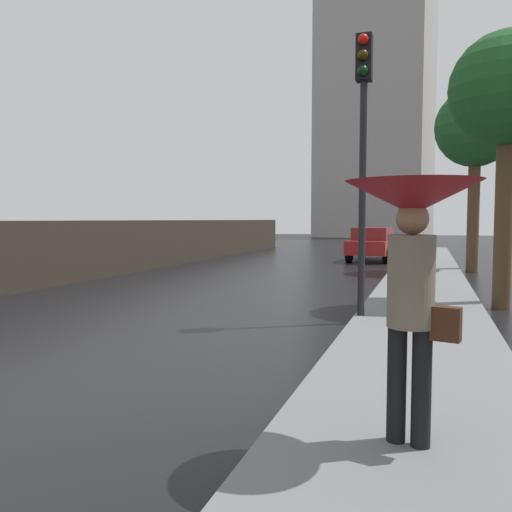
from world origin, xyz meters
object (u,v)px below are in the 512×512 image
Objects in this scene: traffic_light at (363,124)px; pedestrian_with_umbrella_near at (412,237)px; street_tree_far at (508,93)px; street_tree_near at (476,130)px; car_red_near_kerb at (373,243)px.

pedestrian_with_umbrella_near is at bearing -79.28° from traffic_light.
street_tree_far is (2.48, 2.39, 0.86)m from traffic_light.
pedestrian_with_umbrella_near is 15.48m from street_tree_near.
street_tree_far is at bearing -68.12° from car_red_near_kerb.
pedestrian_with_umbrella_near is (2.15, -19.23, 0.91)m from car_red_near_kerb.
pedestrian_with_umbrella_near is 0.41× the size of traffic_light.
car_red_near_kerb is 19.37m from pedestrian_with_umbrella_near.
street_tree_near is 1.13× the size of street_tree_far.
street_tree_far reaches higher than pedestrian_with_umbrella_near.
car_red_near_kerb is 2.24× the size of pedestrian_with_umbrella_near.
traffic_light is 3.55m from street_tree_far.
pedestrian_with_umbrella_near is at bearing -79.08° from car_red_near_kerb.
street_tree_near is (3.66, -4.13, 3.99)m from car_red_near_kerb.
street_tree_far is at bearing -89.99° from street_tree_near.
street_tree_far is (3.66, -11.71, 3.48)m from car_red_near_kerb.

